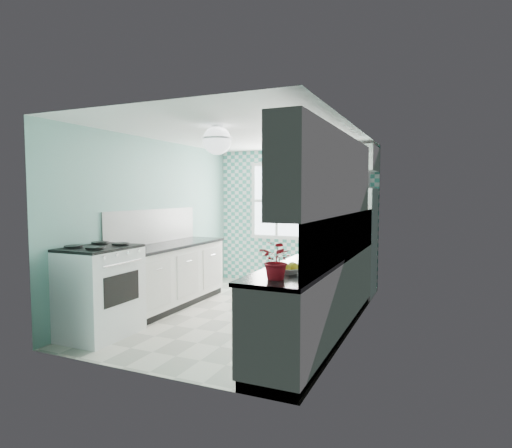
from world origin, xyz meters
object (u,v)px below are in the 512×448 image
at_px(fridge, 351,242).
at_px(microwave, 352,179).
at_px(sink, 342,247).
at_px(potted_plant, 277,260).
at_px(stove, 99,290).
at_px(ceiling_light, 217,140).
at_px(fruit_bowl, 289,270).

relative_size(fridge, microwave, 3.21).
height_order(sink, potted_plant, sink).
distance_m(sink, potted_plant, 2.59).
bearing_deg(potted_plant, fridge, 91.40).
bearing_deg(stove, potted_plant, -8.09).
distance_m(ceiling_light, fridge, 3.15).
height_order(sink, fruit_bowl, sink).
bearing_deg(fridge, ceiling_light, -110.25).
xyz_separation_m(sink, microwave, (-0.09, 1.11, 1.00)).
bearing_deg(potted_plant, microwave, 91.40).
bearing_deg(sink, stove, -134.12).
bearing_deg(fruit_bowl, ceiling_light, 145.70).
relative_size(sink, fruit_bowl, 2.26).
height_order(stove, sink, sink).
xyz_separation_m(fruit_bowl, microwave, (-0.09, 3.39, 0.95)).
bearing_deg(fruit_bowl, fridge, 91.52).
xyz_separation_m(fruit_bowl, potted_plant, (0.00, -0.30, 0.14)).
xyz_separation_m(stove, microwave, (2.31, 3.31, 1.38)).
relative_size(fridge, sink, 3.14).
xyz_separation_m(ceiling_light, stove, (-1.20, -0.73, -1.78)).
relative_size(ceiling_light, microwave, 0.63).
distance_m(fridge, potted_plant, 3.70).
height_order(stove, fruit_bowl, stove).
bearing_deg(sink, potted_plant, -86.65).
distance_m(stove, sink, 3.28).
height_order(ceiling_light, microwave, ceiling_light).
xyz_separation_m(sink, potted_plant, (-0.00, -2.59, 0.18)).
distance_m(potted_plant, microwave, 3.78).
bearing_deg(ceiling_light, sink, 50.64).
relative_size(fruit_bowl, microwave, 0.45).
relative_size(fruit_bowl, potted_plant, 0.74).
height_order(potted_plant, microwave, microwave).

